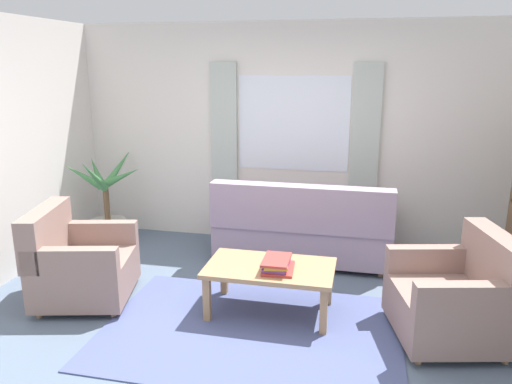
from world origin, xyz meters
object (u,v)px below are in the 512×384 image
at_px(coffee_table, 270,272).
at_px(book_stack_on_table, 277,264).
at_px(armchair_left, 79,264).
at_px(couch, 303,229).
at_px(armchair_right, 457,297).
at_px(potted_plant, 107,211).

height_order(coffee_table, book_stack_on_table, book_stack_on_table).
xyz_separation_m(armchair_left, book_stack_on_table, (1.83, 0.07, 0.14)).
distance_m(couch, armchair_right, 1.92).
bearing_deg(armchair_left, potted_plant, 6.00).
bearing_deg(coffee_table, armchair_left, -175.69).
xyz_separation_m(armchair_left, coffee_table, (1.76, 0.13, 0.03)).
height_order(armchair_left, coffee_table, armchair_left).
bearing_deg(potted_plant, book_stack_on_table, -30.49).
distance_m(book_stack_on_table, potted_plant, 2.72).
xyz_separation_m(book_stack_on_table, potted_plant, (-2.34, 1.38, -0.10)).
relative_size(couch, book_stack_on_table, 5.38).
bearing_deg(book_stack_on_table, coffee_table, 136.88).
distance_m(armchair_left, armchair_right, 3.27).
distance_m(coffee_table, book_stack_on_table, 0.15).
height_order(armchair_right, book_stack_on_table, armchair_right).
xyz_separation_m(armchair_right, book_stack_on_table, (-1.43, 0.03, 0.14)).
bearing_deg(armchair_left, couch, -67.44).
distance_m(armchair_right, potted_plant, 4.03).
distance_m(couch, coffee_table, 1.25).
relative_size(coffee_table, book_stack_on_table, 3.11).
bearing_deg(couch, armchair_right, 136.02).
bearing_deg(coffee_table, book_stack_on_table, -43.12).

